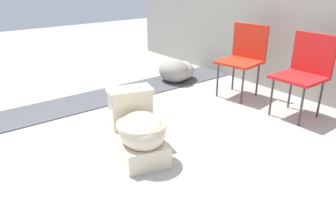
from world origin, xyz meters
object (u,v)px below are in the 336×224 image
Objects in this scene: folding_chair_middle at (306,67)px; boulder_far at (181,70)px; toilet at (139,130)px; folding_chair_left at (244,53)px; boulder_near at (174,71)px.

boulder_far is (-1.69, -0.22, -0.38)m from folding_chair_middle.
toilet is 0.85× the size of folding_chair_middle.
toilet is 2.08m from boulder_far.
folding_chair_middle reaches higher than boulder_far.
toilet is at bearing -49.08° from boulder_far.
folding_chair_middle reaches higher than toilet.
folding_chair_left is 2.02× the size of boulder_far.
boulder_near is at bearing -81.26° from boulder_far.
folding_chair_left is 1.01m from boulder_near.
folding_chair_left is at bearing 21.96° from boulder_near.
folding_chair_left is at bearing 120.17° from toilet.
folding_chair_middle is at bearing 12.23° from boulder_near.
boulder_near is at bearing 148.84° from toilet.
toilet reaches higher than boulder_far.
toilet is 0.85× the size of folding_chair_left.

